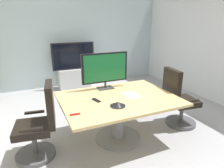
{
  "coord_description": "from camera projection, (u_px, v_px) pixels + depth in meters",
  "views": [
    {
      "loc": [
        -1.25,
        -2.82,
        1.89
      ],
      "look_at": [
        0.04,
        0.06,
        0.88
      ],
      "focal_mm": 31.94,
      "sensor_mm": 36.0,
      "label": 1
    }
  ],
  "objects": [
    {
      "name": "ground_plane",
      "position": [
        112.0,
        133.0,
        3.51
      ],
      "size": [
        7.21,
        7.21,
        0.0
      ],
      "primitive_type": "plane",
      "color": "#99999E"
    },
    {
      "name": "paper_notepad",
      "position": [
        131.0,
        95.0,
        3.23
      ],
      "size": [
        0.21,
        0.3,
        0.01
      ],
      "primitive_type": "cube",
      "rotation": [
        0.0,
        0.0,
        -0.0
      ],
      "color": "white",
      "rests_on": "conference_table"
    },
    {
      "name": "whiteboard_marker",
      "position": [
        75.0,
        114.0,
        2.56
      ],
      "size": [
        0.13,
        0.03,
        0.02
      ],
      "primitive_type": "cube",
      "rotation": [
        0.0,
        0.0,
        -0.07
      ],
      "color": "red",
      "rests_on": "conference_table"
    },
    {
      "name": "conference_table",
      "position": [
        118.0,
        108.0,
        3.19
      ],
      "size": [
        1.78,
        1.34,
        0.73
      ],
      "color": "tan",
      "rests_on": "ground"
    },
    {
      "name": "wall_back_glass_partition",
      "position": [
        68.0,
        40.0,
        5.81
      ],
      "size": [
        5.77,
        0.1,
        2.67
      ],
      "primitive_type": "cube",
      "color": "#9EB2B7",
      "rests_on": "ground"
    },
    {
      "name": "office_chair_left",
      "position": [
        40.0,
        127.0,
        2.8
      ],
      "size": [
        0.63,
        0.61,
        1.09
      ],
      "rotation": [
        0.0,
        0.0,
        -1.72
      ],
      "color": "#4C4C51",
      "rests_on": "ground"
    },
    {
      "name": "conference_phone",
      "position": [
        118.0,
        104.0,
        2.81
      ],
      "size": [
        0.22,
        0.22,
        0.07
      ],
      "color": "black",
      "rests_on": "conference_table"
    },
    {
      "name": "office_chair_right",
      "position": [
        178.0,
        102.0,
        3.65
      ],
      "size": [
        0.62,
        0.6,
        1.09
      ],
      "rotation": [
        0.0,
        0.0,
        1.44
      ],
      "color": "#4C4C51",
      "rests_on": "ground"
    },
    {
      "name": "remote_control",
      "position": [
        96.0,
        100.0,
        3.01
      ],
      "size": [
        0.09,
        0.18,
        0.02
      ],
      "primitive_type": "cube",
      "rotation": [
        0.0,
        0.0,
        0.27
      ],
      "color": "black",
      "rests_on": "conference_table"
    },
    {
      "name": "wall_display_unit",
      "position": [
        74.0,
        73.0,
        5.78
      ],
      "size": [
        1.2,
        0.36,
        1.31
      ],
      "color": "#B7BABC",
      "rests_on": "ground"
    },
    {
      "name": "tv_monitor",
      "position": [
        105.0,
        69.0,
        3.46
      ],
      "size": [
        0.84,
        0.18,
        0.64
      ],
      "color": "#333338",
      "rests_on": "conference_table"
    }
  ]
}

